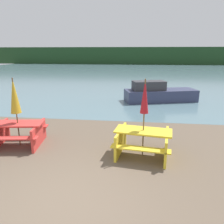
# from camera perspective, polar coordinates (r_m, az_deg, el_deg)

# --- Properties ---
(ground_plane) EXTENTS (60.00, 60.00, 0.00)m
(ground_plane) POSITION_cam_1_polar(r_m,az_deg,el_deg) (4.88, -12.12, -22.27)
(ground_plane) COLOR brown
(water) EXTENTS (60.00, 50.00, 0.00)m
(water) POSITION_cam_1_polar(r_m,az_deg,el_deg) (34.29, 4.69, 10.50)
(water) COLOR slate
(water) RESTS_ON ground_plane
(far_treeline) EXTENTS (80.00, 1.60, 4.00)m
(far_treeline) POSITION_cam_1_polar(r_m,az_deg,el_deg) (54.16, 5.67, 14.42)
(far_treeline) COLOR #1E3D1E
(far_treeline) RESTS_ON water
(picnic_table_yellow) EXTENTS (1.80, 1.59, 0.78)m
(picnic_table_yellow) POSITION_cam_1_polar(r_m,az_deg,el_deg) (6.49, 8.09, -7.30)
(picnic_table_yellow) COLOR yellow
(picnic_table_yellow) RESTS_ON ground_plane
(picnic_table_red) EXTENTS (1.75, 1.58, 0.75)m
(picnic_table_red) POSITION_cam_1_polar(r_m,az_deg,el_deg) (7.74, -23.19, -4.74)
(picnic_table_red) COLOR red
(picnic_table_red) RESTS_ON ground_plane
(umbrella_crimson) EXTENTS (0.24, 0.24, 2.26)m
(umbrella_crimson) POSITION_cam_1_polar(r_m,az_deg,el_deg) (6.12, 8.54, 3.81)
(umbrella_crimson) COLOR brown
(umbrella_crimson) RESTS_ON ground_plane
(umbrella_gold) EXTENTS (0.32, 0.32, 2.20)m
(umbrella_gold) POSITION_cam_1_polar(r_m,az_deg,el_deg) (7.44, -24.15, 3.83)
(umbrella_gold) COLOR brown
(umbrella_gold) RESTS_ON ground_plane
(boat) EXTENTS (4.55, 2.54, 1.26)m
(boat) POSITION_cam_1_polar(r_m,az_deg,el_deg) (13.74, 11.99, 4.74)
(boat) COLOR #333856
(boat) RESTS_ON water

